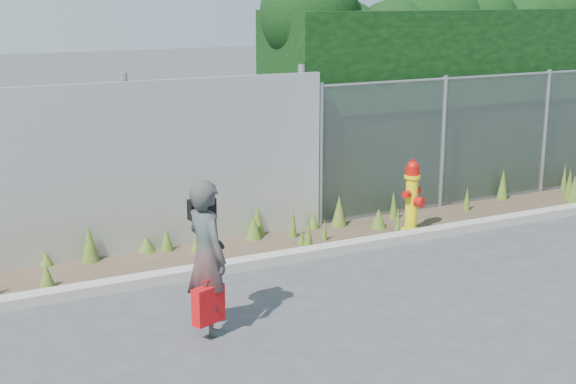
{
  "coord_description": "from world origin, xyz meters",
  "views": [
    {
      "loc": [
        -4.46,
        -6.63,
        3.25
      ],
      "look_at": [
        -0.3,
        1.4,
        1.0
      ],
      "focal_mm": 50.0,
      "sensor_mm": 36.0,
      "label": 1
    }
  ],
  "objects": [
    {
      "name": "chainlink_fence",
      "position": [
        4.25,
        3.0,
        1.03
      ],
      "size": [
        6.5,
        0.07,
        2.05
      ],
      "color": "gray",
      "rests_on": "ground"
    },
    {
      "name": "fire_hydrant",
      "position": [
        1.99,
        2.09,
        0.51
      ],
      "size": [
        0.35,
        0.32,
        1.05
      ],
      "rotation": [
        0.0,
        0.0,
        0.37
      ],
      "color": "yellow",
      "rests_on": "ground"
    },
    {
      "name": "woman",
      "position": [
        -1.76,
        0.28,
        0.77
      ],
      "size": [
        0.43,
        0.6,
        1.53
      ],
      "primitive_type": "imported",
      "rotation": [
        0.0,
        0.0,
        1.68
      ],
      "color": "#0E5C54",
      "rests_on": "ground"
    },
    {
      "name": "weed_strip",
      "position": [
        0.64,
        2.47,
        0.14
      ],
      "size": [
        16.0,
        1.24,
        0.53
      ],
      "color": "#423426",
      "rests_on": "ground"
    },
    {
      "name": "hedge",
      "position": [
        4.4,
        4.04,
        1.99
      ],
      "size": [
        7.49,
        1.93,
        3.69
      ],
      "color": "black",
      "rests_on": "ground"
    },
    {
      "name": "black_shoulder_bag",
      "position": [
        -1.71,
        0.52,
        1.19
      ],
      "size": [
        0.27,
        0.11,
        0.2
      ],
      "rotation": [
        0.0,
        0.0,
        0.07
      ],
      "color": "black"
    },
    {
      "name": "red_tote_bag",
      "position": [
        -1.83,
        0.1,
        0.35
      ],
      "size": [
        0.33,
        0.12,
        0.43
      ],
      "rotation": [
        0.0,
        0.0,
        0.36
      ],
      "color": "#B70A15"
    },
    {
      "name": "ground",
      "position": [
        0.0,
        0.0,
        0.0
      ],
      "size": [
        80.0,
        80.0,
        0.0
      ],
      "primitive_type": "plane",
      "color": "#3C3C3F",
      "rests_on": "ground"
    },
    {
      "name": "curb",
      "position": [
        0.0,
        1.8,
        0.06
      ],
      "size": [
        16.0,
        0.22,
        0.12
      ],
      "primitive_type": "cube",
      "color": "#9A948B",
      "rests_on": "ground"
    },
    {
      "name": "corrugated_fence",
      "position": [
        -3.25,
        3.01,
        1.1
      ],
      "size": [
        8.5,
        0.21,
        2.3
      ],
      "color": "silver",
      "rests_on": "ground"
    }
  ]
}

